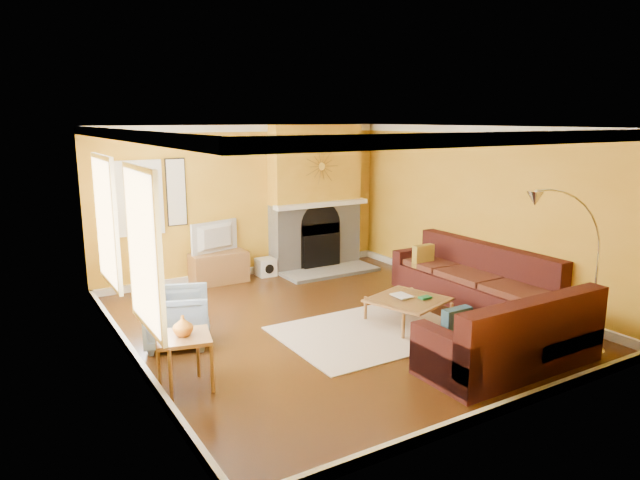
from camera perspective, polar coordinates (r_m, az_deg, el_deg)
floor at (r=8.09m, az=1.43°, el=-8.33°), size 5.50×6.00×0.02m
ceiling at (r=7.59m, az=1.53°, el=11.30°), size 5.50×6.00×0.02m
wall_back at (r=10.36m, az=-7.53°, el=3.85°), size 5.50×0.02×2.70m
wall_front at (r=5.50m, az=18.63°, el=-3.98°), size 5.50×0.02×2.70m
wall_left at (r=6.69m, az=-18.88°, el=-1.21°), size 0.02×6.00×2.70m
wall_right at (r=9.48m, az=15.70°, el=2.75°), size 0.02×6.00×2.70m
baseboard at (r=8.07m, az=1.43°, el=-7.87°), size 5.50×6.00×0.12m
crown_molding at (r=7.59m, az=1.53°, el=10.77°), size 5.50×6.00×0.12m
window_left_near at (r=7.92m, az=-20.72°, el=1.76°), size 0.06×1.22×1.72m
window_left_far at (r=6.09m, az=-17.38°, el=-0.91°), size 0.06×1.22×1.72m
window_back at (r=9.69m, az=-17.81°, el=4.01°), size 0.82×0.06×1.22m
wall_art at (r=9.86m, az=-14.17°, el=4.65°), size 0.34×0.04×1.14m
fireplace at (r=10.78m, az=-0.48°, el=4.28°), size 1.80×0.40×2.70m
mantel at (r=10.59m, az=0.18°, el=3.59°), size 1.92×0.22×0.08m
hearth at (r=10.58m, az=1.05°, el=-3.17°), size 1.80×0.70×0.06m
sunburst at (r=10.52m, az=0.16°, el=7.37°), size 0.70×0.04×0.70m
rug at (r=7.77m, az=5.17°, el=-9.13°), size 2.40×1.80×0.02m
sectional_sofa at (r=8.10m, az=12.42°, el=-5.16°), size 2.90×3.76×0.90m
coffee_table at (r=8.09m, az=8.75°, el=-7.02°), size 1.18×1.18×0.37m
media_console at (r=10.07m, az=-10.08°, el=-2.74°), size 0.98×0.44×0.54m
tv at (r=9.95m, az=-10.19°, el=0.26°), size 0.94×0.36×0.54m
subwoofer at (r=10.44m, az=-5.46°, el=-2.71°), size 0.32×0.32×0.32m
armchair at (r=7.45m, az=-14.04°, el=-7.51°), size 1.00×0.99×0.72m
side_table at (r=6.29m, az=-13.36°, el=-11.83°), size 0.66×0.66×0.60m
vase at (r=6.13m, az=-13.55°, el=-8.32°), size 0.26×0.26×0.22m
book at (r=8.01m, az=7.59°, el=-5.68°), size 0.22×0.29×0.03m
arc_lamp at (r=7.07m, az=23.47°, el=-3.52°), size 1.32×0.36×2.06m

